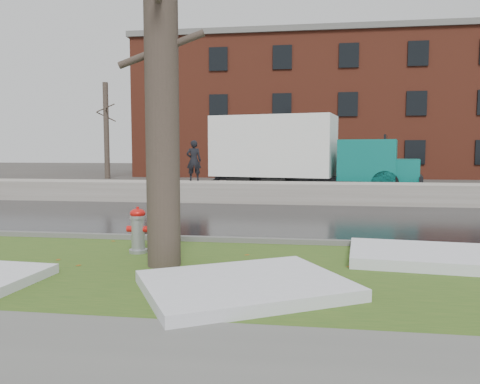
# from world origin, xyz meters

# --- Properties ---
(ground) EXTENTS (120.00, 120.00, 0.00)m
(ground) POSITION_xyz_m (0.00, 0.00, 0.00)
(ground) COLOR #47423D
(ground) RESTS_ON ground
(verge) EXTENTS (60.00, 4.50, 0.04)m
(verge) POSITION_xyz_m (0.00, -1.25, 0.02)
(verge) COLOR #2E511B
(verge) RESTS_ON ground
(road) EXTENTS (60.00, 7.00, 0.03)m
(road) POSITION_xyz_m (0.00, 4.50, 0.01)
(road) COLOR black
(road) RESTS_ON ground
(parking_lot) EXTENTS (60.00, 9.00, 0.03)m
(parking_lot) POSITION_xyz_m (0.00, 13.00, 0.01)
(parking_lot) COLOR slate
(parking_lot) RESTS_ON ground
(curb) EXTENTS (60.00, 0.15, 0.14)m
(curb) POSITION_xyz_m (0.00, 1.00, 0.07)
(curb) COLOR slate
(curb) RESTS_ON ground
(snowbank) EXTENTS (60.00, 1.60, 0.75)m
(snowbank) POSITION_xyz_m (0.00, 8.70, 0.38)
(snowbank) COLOR #ADA69E
(snowbank) RESTS_ON ground
(brick_building) EXTENTS (26.00, 12.00, 10.00)m
(brick_building) POSITION_xyz_m (2.00, 30.00, 5.00)
(brick_building) COLOR maroon
(brick_building) RESTS_ON ground
(bg_tree_left) EXTENTS (1.40, 1.62, 6.50)m
(bg_tree_left) POSITION_xyz_m (-12.00, 22.00, 3.33)
(bg_tree_left) COLOR brown
(bg_tree_left) RESTS_ON ground
(bg_tree_center) EXTENTS (1.40, 1.62, 6.50)m
(bg_tree_center) POSITION_xyz_m (-6.00, 26.00, 3.33)
(bg_tree_center) COLOR brown
(bg_tree_center) RESTS_ON ground
(fire_hydrant) EXTENTS (0.41, 0.35, 0.86)m
(fire_hydrant) POSITION_xyz_m (-1.49, -0.23, 0.50)
(fire_hydrant) COLOR #94969C
(fire_hydrant) RESTS_ON verge
(tree) EXTENTS (1.41, 1.67, 6.76)m
(tree) POSITION_xyz_m (-0.73, -1.08, 3.45)
(tree) COLOR brown
(tree) RESTS_ON verge
(box_truck) EXTENTS (10.57, 4.07, 3.49)m
(box_truck) POSITION_xyz_m (1.13, 12.84, 1.84)
(box_truck) COLOR black
(box_truck) RESTS_ON ground
(worker) EXTENTS (0.63, 0.48, 1.57)m
(worker) POSITION_xyz_m (-2.78, 9.30, 1.53)
(worker) COLOR black
(worker) RESTS_ON snowbank
(snow_patch_near) EXTENTS (3.25, 3.02, 0.16)m
(snow_patch_near) POSITION_xyz_m (0.78, -2.30, 0.12)
(snow_patch_near) COLOR silver
(snow_patch_near) RESTS_ON verge
(snow_patch_side) EXTENTS (2.98, 2.09, 0.18)m
(snow_patch_side) POSITION_xyz_m (3.76, -0.17, 0.13)
(snow_patch_side) COLOR silver
(snow_patch_side) RESTS_ON verge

